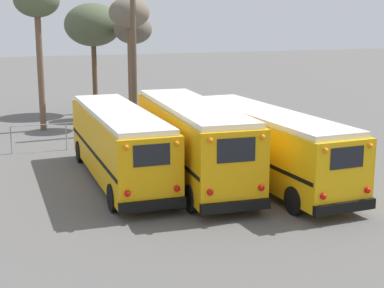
{
  "coord_description": "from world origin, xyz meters",
  "views": [
    {
      "loc": [
        -8.13,
        -22.38,
        6.85
      ],
      "look_at": [
        0.0,
        0.03,
        1.6
      ],
      "focal_mm": 55.0,
      "sensor_mm": 36.0,
      "label": 1
    }
  ],
  "objects_px": {
    "bare_tree_0": "(133,32)",
    "bare_tree_3": "(93,25)",
    "utility_pole": "(134,54)",
    "school_bus_0": "(119,142)",
    "bare_tree_1": "(37,5)",
    "school_bus_2": "(266,143)",
    "bare_tree_2": "(129,16)",
    "school_bus_1": "(192,139)"
  },
  "relations": [
    {
      "from": "bare_tree_0",
      "to": "bare_tree_3",
      "type": "distance_m",
      "value": 3.38
    },
    {
      "from": "utility_pole",
      "to": "school_bus_0",
      "type": "bearing_deg",
      "value": -108.12
    },
    {
      "from": "utility_pole",
      "to": "bare_tree_1",
      "type": "distance_m",
      "value": 6.32
    },
    {
      "from": "school_bus_2",
      "to": "bare_tree_1",
      "type": "bearing_deg",
      "value": 117.17
    },
    {
      "from": "school_bus_2",
      "to": "bare_tree_2",
      "type": "distance_m",
      "value": 15.38
    },
    {
      "from": "school_bus_2",
      "to": "bare_tree_3",
      "type": "xyz_separation_m",
      "value": [
        -3.31,
        19.91,
        4.48
      ]
    },
    {
      "from": "utility_pole",
      "to": "school_bus_2",
      "type": "bearing_deg",
      "value": -78.38
    },
    {
      "from": "school_bus_2",
      "to": "bare_tree_0",
      "type": "bearing_deg",
      "value": 93.68
    },
    {
      "from": "school_bus_0",
      "to": "bare_tree_2",
      "type": "xyz_separation_m",
      "value": [
        3.59,
        12.2,
        5.12
      ]
    },
    {
      "from": "school_bus_2",
      "to": "bare_tree_3",
      "type": "distance_m",
      "value": 20.68
    },
    {
      "from": "school_bus_1",
      "to": "utility_pole",
      "type": "xyz_separation_m",
      "value": [
        0.38,
        10.9,
        2.87
      ]
    },
    {
      "from": "bare_tree_1",
      "to": "bare_tree_0",
      "type": "bearing_deg",
      "value": 23.2
    },
    {
      "from": "school_bus_1",
      "to": "bare_tree_1",
      "type": "relative_size",
      "value": 1.22
    },
    {
      "from": "bare_tree_0",
      "to": "school_bus_0",
      "type": "bearing_deg",
      "value": -106.72
    },
    {
      "from": "bare_tree_0",
      "to": "bare_tree_2",
      "type": "distance_m",
      "value": 3.36
    },
    {
      "from": "school_bus_2",
      "to": "bare_tree_1",
      "type": "distance_m",
      "value": 17.44
    },
    {
      "from": "bare_tree_0",
      "to": "bare_tree_1",
      "type": "distance_m",
      "value": 7.16
    },
    {
      "from": "school_bus_1",
      "to": "bare_tree_0",
      "type": "xyz_separation_m",
      "value": [
        1.73,
        16.28,
        3.91
      ]
    },
    {
      "from": "utility_pole",
      "to": "bare_tree_0",
      "type": "height_order",
      "value": "utility_pole"
    },
    {
      "from": "bare_tree_2",
      "to": "bare_tree_1",
      "type": "bearing_deg",
      "value": 176.94
    },
    {
      "from": "bare_tree_1",
      "to": "bare_tree_2",
      "type": "relative_size",
      "value": 1.1
    },
    {
      "from": "bare_tree_2",
      "to": "bare_tree_3",
      "type": "height_order",
      "value": "bare_tree_2"
    },
    {
      "from": "school_bus_1",
      "to": "bare_tree_2",
      "type": "xyz_separation_m",
      "value": [
        0.75,
        13.25,
        4.98
      ]
    },
    {
      "from": "bare_tree_0",
      "to": "bare_tree_3",
      "type": "xyz_separation_m",
      "value": [
        -2.19,
        2.53,
        0.42
      ]
    },
    {
      "from": "school_bus_0",
      "to": "bare_tree_3",
      "type": "distance_m",
      "value": 18.47
    },
    {
      "from": "school_bus_0",
      "to": "school_bus_2",
      "type": "relative_size",
      "value": 0.94
    },
    {
      "from": "bare_tree_0",
      "to": "school_bus_2",
      "type": "bearing_deg",
      "value": -86.32
    },
    {
      "from": "school_bus_0",
      "to": "utility_pole",
      "type": "distance_m",
      "value": 10.79
    },
    {
      "from": "school_bus_0",
      "to": "bare_tree_0",
      "type": "xyz_separation_m",
      "value": [
        4.57,
        15.23,
        4.04
      ]
    },
    {
      "from": "bare_tree_2",
      "to": "bare_tree_3",
      "type": "bearing_deg",
      "value": 102.24
    },
    {
      "from": "school_bus_2",
      "to": "bare_tree_2",
      "type": "relative_size",
      "value": 1.39
    },
    {
      "from": "bare_tree_0",
      "to": "bare_tree_3",
      "type": "height_order",
      "value": "bare_tree_3"
    },
    {
      "from": "school_bus_2",
      "to": "bare_tree_3",
      "type": "bearing_deg",
      "value": 99.43
    },
    {
      "from": "utility_pole",
      "to": "bare_tree_2",
      "type": "relative_size",
      "value": 1.15
    },
    {
      "from": "school_bus_2",
      "to": "bare_tree_2",
      "type": "height_order",
      "value": "bare_tree_2"
    },
    {
      "from": "bare_tree_3",
      "to": "school_bus_2",
      "type": "bearing_deg",
      "value": -80.57
    },
    {
      "from": "bare_tree_0",
      "to": "bare_tree_1",
      "type": "height_order",
      "value": "bare_tree_1"
    },
    {
      "from": "utility_pole",
      "to": "bare_tree_3",
      "type": "height_order",
      "value": "utility_pole"
    },
    {
      "from": "bare_tree_2",
      "to": "school_bus_0",
      "type": "bearing_deg",
      "value": -106.4
    },
    {
      "from": "school_bus_2",
      "to": "bare_tree_3",
      "type": "relative_size",
      "value": 1.44
    },
    {
      "from": "utility_pole",
      "to": "bare_tree_1",
      "type": "xyz_separation_m",
      "value": [
        -5.04,
        2.64,
        2.76
      ]
    },
    {
      "from": "school_bus_1",
      "to": "bare_tree_2",
      "type": "height_order",
      "value": "bare_tree_2"
    }
  ]
}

